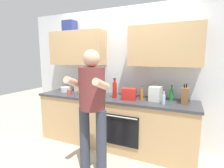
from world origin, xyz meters
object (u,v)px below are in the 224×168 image
object	(u,v)px
bottle_soda	(171,95)
grocery_bag_produce	(156,94)
person_standing	(92,103)
grocery_bag_rice	(80,88)
bottle_hotsauce	(115,89)
knife_block	(185,96)
bottle_water	(164,99)
potted_herb	(102,88)
bottle_soy	(87,88)
grocery_bag_crisps	(129,94)
cup_stoneware	(76,93)
mixing_bowl	(66,89)
bottle_juice	(142,95)
cup_ceramic	(69,92)
bottle_oil	(92,88)

from	to	relation	value
bottle_soda	grocery_bag_produce	distance (m)	0.26
person_standing	grocery_bag_rice	world-z (taller)	person_standing
bottle_hotsauce	knife_block	world-z (taller)	bottle_hotsauce
bottle_water	potted_herb	size ratio (longest dim) A/B	0.72
person_standing	knife_block	size ratio (longest dim) A/B	5.55
bottle_soy	person_standing	bearing A→B (deg)	-53.62
potted_herb	grocery_bag_produce	xyz separation A→B (m)	(0.88, 0.17, -0.06)
potted_herb	grocery_bag_crisps	bearing A→B (deg)	5.33
bottle_water	knife_block	size ratio (longest dim) A/B	0.72
cup_stoneware	mixing_bowl	world-z (taller)	mixing_bowl
bottle_juice	grocery_bag_rice	distance (m)	1.27
bottle_soy	cup_ceramic	size ratio (longest dim) A/B	3.00
bottle_soy	bottle_soda	bearing A→B (deg)	6.91
cup_stoneware	potted_herb	xyz separation A→B (m)	(0.53, 0.02, 0.14)
knife_block	cup_ceramic	bearing A→B (deg)	-174.16
bottle_soda	cup_ceramic	size ratio (longest dim) A/B	2.39
bottle_juice	bottle_soda	bearing A→B (deg)	16.08
bottle_oil	bottle_soda	distance (m)	1.41
bottle_hotsauce	cup_ceramic	xyz separation A→B (m)	(-0.86, -0.13, -0.09)
person_standing	bottle_water	world-z (taller)	person_standing
grocery_bag_crisps	potted_herb	bearing A→B (deg)	-174.67
bottle_oil	bottle_soda	bearing A→B (deg)	5.27
bottle_juice	mixing_bowl	bearing A→B (deg)	178.68
person_standing	grocery_bag_produce	world-z (taller)	person_standing
person_standing	bottle_juice	size ratio (longest dim) A/B	7.30
bottle_hotsauce	grocery_bag_rice	bearing A→B (deg)	170.73
knife_block	grocery_bag_rice	size ratio (longest dim) A/B	1.60
cup_ceramic	knife_block	distance (m)	1.99
potted_herb	bottle_oil	bearing A→B (deg)	154.34
bottle_juice	bottle_hotsauce	bearing A→B (deg)	-172.54
bottle_water	knife_block	xyz separation A→B (m)	(0.29, 0.15, 0.04)
cup_stoneware	potted_herb	size ratio (longest dim) A/B	0.26
cup_ceramic	bottle_hotsauce	bearing A→B (deg)	8.70
person_standing	bottle_soy	distance (m)	0.98
mixing_bowl	grocery_bag_rice	xyz separation A→B (m)	(0.33, 0.03, 0.04)
cup_ceramic	grocery_bag_rice	bearing A→B (deg)	77.76
knife_block	potted_herb	bearing A→B (deg)	-173.64
person_standing	bottle_soy	size ratio (longest dim) A/B	5.35
bottle_water	potted_herb	xyz separation A→B (m)	(-1.03, 0.01, 0.10)
mixing_bowl	bottle_water	bearing A→B (deg)	-5.21
cup_stoneware	potted_herb	bearing A→B (deg)	2.60
potted_herb	person_standing	bearing A→B (deg)	-73.58
grocery_bag_crisps	grocery_bag_produce	world-z (taller)	grocery_bag_produce
grocery_bag_crisps	knife_block	bearing A→B (deg)	6.93
bottle_oil	bottle_soy	bearing A→B (deg)	-149.38
person_standing	bottle_oil	bearing A→B (deg)	120.50
person_standing	bottle_soda	world-z (taller)	person_standing
knife_block	potted_herb	world-z (taller)	potted_herb
bottle_hotsauce	mixing_bowl	bearing A→B (deg)	175.11
cup_stoneware	mixing_bowl	distance (m)	0.45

